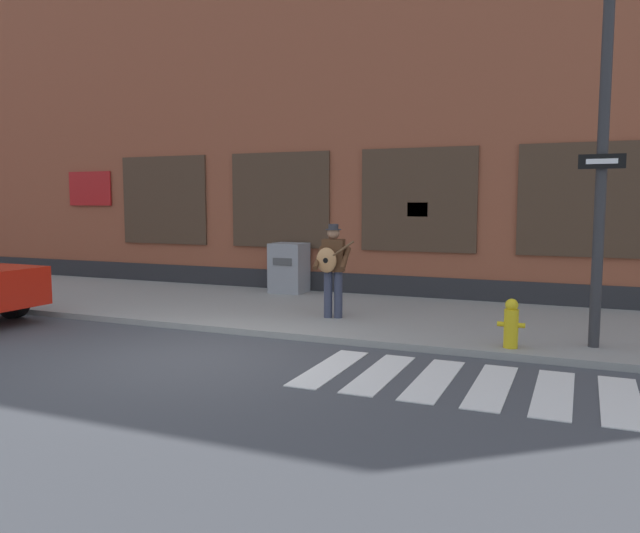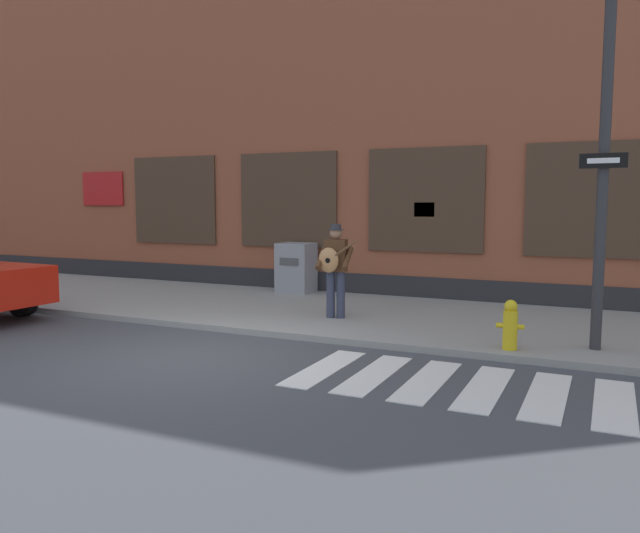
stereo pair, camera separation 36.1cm
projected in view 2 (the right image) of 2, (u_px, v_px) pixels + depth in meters
name	position (u px, v px, depth m)	size (l,w,h in m)	color
ground_plane	(193.00, 356.00, 8.73)	(160.00, 160.00, 0.00)	#424449
sidewalk	(310.00, 311.00, 12.09)	(28.00, 4.45, 0.11)	gray
building_backdrop	(384.00, 97.00, 15.40)	(28.00, 4.06, 9.49)	brown
crosswalk	(515.00, 392.00, 7.09)	(5.20, 1.90, 0.01)	silver
busker	(335.00, 265.00, 10.94)	(0.74, 0.58, 1.66)	#33384C
traffic_light	(604.00, 54.00, 7.35)	(0.60, 3.03, 5.51)	#2D2D30
utility_box	(296.00, 268.00, 14.13)	(0.76, 0.69, 1.12)	gray
fire_hydrant	(510.00, 325.00, 8.66)	(0.38, 0.20, 0.70)	gold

